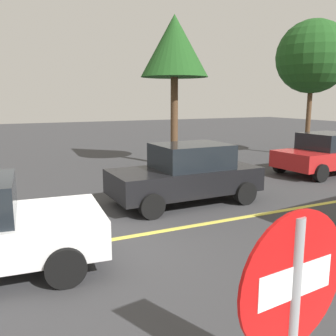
# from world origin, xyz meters

# --- Properties ---
(ground_plane) EXTENTS (80.00, 80.00, 0.00)m
(ground_plane) POSITION_xyz_m (0.00, 0.00, 0.00)
(ground_plane) COLOR #38383A
(lane_marking_centre) EXTENTS (28.00, 0.16, 0.01)m
(lane_marking_centre) POSITION_xyz_m (3.00, 0.00, 0.01)
(lane_marking_centre) COLOR #E0D14C
(car_red_behind_van) EXTENTS (3.99, 2.29, 1.58)m
(car_red_behind_van) POSITION_xyz_m (10.65, 3.06, 0.80)
(car_red_behind_van) COLOR red
(car_red_behind_van) RESTS_ON ground_plane
(car_black_near_curb) EXTENTS (4.16, 2.08, 1.65)m
(car_black_near_curb) POSITION_xyz_m (3.86, 1.83, 0.82)
(car_black_near_curb) COLOR black
(car_black_near_curb) RESTS_ON ground_plane
(tree_left_verge) EXTENTS (2.83, 2.83, 6.29)m
(tree_left_verge) POSITION_xyz_m (6.20, 7.22, 4.98)
(tree_left_verge) COLOR #513823
(tree_left_verge) RESTS_ON ground_plane
(tree_right_verge) EXTENTS (3.54, 3.54, 6.67)m
(tree_right_verge) POSITION_xyz_m (13.55, 6.75, 4.89)
(tree_right_verge) COLOR #513823
(tree_right_verge) RESTS_ON ground_plane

